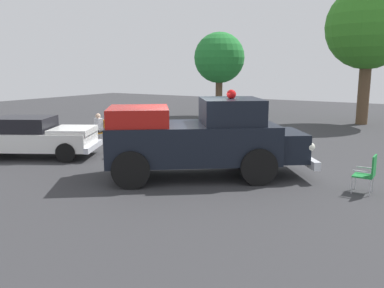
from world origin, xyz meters
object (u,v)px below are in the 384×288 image
lawn_chair_near_truck (100,129)px  spectator_seated (97,127)px  classic_hot_rod (35,137)px  oak_tree_right (219,58)px  lawn_chair_by_car (369,171)px  spectator_standing (137,130)px  vintage_fire_truck (200,137)px  oak_tree_left (369,27)px

lawn_chair_near_truck → spectator_seated: 0.17m
classic_hot_rod → oak_tree_right: oak_tree_right is taller
lawn_chair_by_car → spectator_standing: (-0.60, -8.04, 0.37)m
classic_hot_rod → lawn_chair_by_car: bearing=97.8°
classic_hot_rod → vintage_fire_truck: bearing=96.1°
vintage_fire_truck → classic_hot_rod: 6.59m
classic_hot_rod → lawn_chair_near_truck: (-3.25, 0.06, -0.16)m
lawn_chair_near_truck → lawn_chair_by_car: bearing=81.0°
vintage_fire_truck → lawn_chair_near_truck: bearing=-111.5°
spectator_standing → oak_tree_right: oak_tree_right is taller
classic_hot_rod → lawn_chair_near_truck: bearing=179.0°
classic_hot_rod → lawn_chair_by_car: size_ratio=4.62×
lawn_chair_by_car → spectator_seated: 11.18m
vintage_fire_truck → spectator_seated: bearing=-110.5°
spectator_seated → oak_tree_right: (-11.68, -0.15, 3.14)m
classic_hot_rod → spectator_standing: (-2.11, 3.03, 0.22)m
vintage_fire_truck → lawn_chair_near_truck: (-2.56, -6.48, -0.61)m
lawn_chair_by_car → oak_tree_right: size_ratio=0.18×
lawn_chair_near_truck → oak_tree_left: size_ratio=0.13×
spectator_standing → lawn_chair_by_car: bearing=85.8°
vintage_fire_truck → oak_tree_left: size_ratio=0.78×
lawn_chair_by_car → spectator_standing: spectator_standing is taller
lawn_chair_by_car → oak_tree_right: (-13.30, -11.21, 3.25)m
vintage_fire_truck → spectator_seated: 6.98m
classic_hot_rod → lawn_chair_near_truck: size_ratio=4.62×
lawn_chair_near_truck → oak_tree_right: 12.01m
oak_tree_right → spectator_seated: bearing=0.7°
lawn_chair_by_car → classic_hot_rod: bearing=-82.2°
oak_tree_right → oak_tree_left: bearing=94.4°
lawn_chair_near_truck → lawn_chair_by_car: size_ratio=1.00×
lawn_chair_near_truck → spectator_seated: (0.12, -0.05, 0.11)m
classic_hot_rod → oak_tree_left: oak_tree_left is taller
spectator_standing → oak_tree_left: (-13.40, 5.78, 4.46)m
vintage_fire_truck → classic_hot_rod: size_ratio=1.29×
classic_hot_rod → lawn_chair_by_car: (-1.51, 11.07, -0.16)m
spectator_standing → spectator_seated: bearing=-108.7°
spectator_seated → vintage_fire_truck: bearing=69.5°
spectator_seated → spectator_standing: spectator_standing is taller
oak_tree_left → lawn_chair_by_car: bearing=9.2°
vintage_fire_truck → oak_tree_left: (-14.81, 2.28, 4.23)m
lawn_chair_by_car → oak_tree_left: oak_tree_left is taller
classic_hot_rod → spectator_seated: classic_hot_rod is taller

